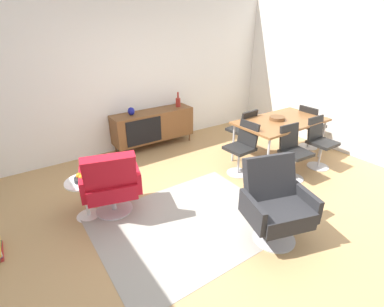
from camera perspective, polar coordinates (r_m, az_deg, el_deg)
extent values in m
plane|color=tan|center=(3.92, 4.23, -10.66)|extent=(8.32, 8.32, 0.00)
cube|color=white|center=(5.52, -12.91, 15.29)|extent=(6.80, 0.12, 2.80)
cube|color=white|center=(5.84, 30.87, 12.99)|extent=(0.12, 5.60, 2.80)
cube|color=brown|center=(5.61, -7.83, 5.68)|extent=(1.60, 0.44, 0.56)
cube|color=black|center=(5.30, -9.59, 4.38)|extent=(0.70, 0.01, 0.48)
cylinder|color=brown|center=(5.33, -13.82, -0.09)|extent=(0.03, 0.03, 0.16)
cylinder|color=brown|center=(5.95, -0.52, 3.36)|extent=(0.03, 0.03, 0.16)
cylinder|color=brown|center=(5.63, -15.11, 1.13)|extent=(0.03, 0.03, 0.16)
cylinder|color=brown|center=(6.21, -2.28, 4.32)|extent=(0.03, 0.03, 0.16)
ellipsoid|color=navy|center=(5.34, -12.17, 8.32)|extent=(0.13, 0.13, 0.15)
cylinder|color=maroon|center=(5.77, -2.82, 10.24)|extent=(0.10, 0.10, 0.17)
cylinder|color=maroon|center=(5.74, -2.85, 11.66)|extent=(0.03, 0.03, 0.12)
cube|color=brown|center=(5.14, 17.55, 6.22)|extent=(1.60, 0.90, 0.04)
cylinder|color=#B7B7BC|center=(4.52, 14.97, -1.12)|extent=(0.04, 0.04, 0.70)
cylinder|color=#B7B7BC|center=(5.63, 24.76, 2.64)|extent=(0.04, 0.04, 0.70)
cylinder|color=#B7B7BC|center=(5.01, 8.35, 2.12)|extent=(0.04, 0.04, 0.70)
cylinder|color=#B7B7BC|center=(6.03, 18.59, 5.07)|extent=(0.04, 0.04, 0.70)
cylinder|color=brown|center=(5.12, 16.80, 6.81)|extent=(0.26, 0.26, 0.06)
cube|color=black|center=(5.37, 9.70, 4.75)|extent=(0.43, 0.43, 0.05)
cube|color=black|center=(5.18, 11.34, 6.41)|extent=(0.39, 0.11, 0.38)
cylinder|color=#B7B7BC|center=(5.45, 9.53, 2.41)|extent=(0.04, 0.04, 0.42)
cylinder|color=#B7B7BC|center=(5.53, 9.37, 0.44)|extent=(0.36, 0.36, 0.01)
cube|color=black|center=(4.56, 9.56, 1.02)|extent=(0.42, 0.42, 0.05)
cube|color=black|center=(4.61, 11.29, 4.02)|extent=(0.11, 0.38, 0.38)
cylinder|color=#B7B7BC|center=(4.67, 9.35, -1.64)|extent=(0.04, 0.04, 0.42)
cylinder|color=#B7B7BC|center=(4.76, 9.18, -3.85)|extent=(0.36, 0.36, 0.01)
cube|color=black|center=(5.97, 23.00, 5.19)|extent=(0.40, 0.40, 0.05)
cube|color=black|center=(5.76, 22.35, 6.89)|extent=(0.09, 0.38, 0.38)
cylinder|color=#B7B7BC|center=(6.05, 22.63, 3.08)|extent=(0.04, 0.04, 0.42)
cylinder|color=#B7B7BC|center=(6.12, 22.31, 1.29)|extent=(0.36, 0.36, 0.01)
cube|color=black|center=(5.19, 24.87, 1.96)|extent=(0.40, 0.40, 0.05)
cube|color=black|center=(5.20, 23.65, 4.80)|extent=(0.38, 0.09, 0.38)
cylinder|color=#B7B7BC|center=(5.28, 24.41, -0.40)|extent=(0.04, 0.04, 0.42)
cylinder|color=#B7B7BC|center=(5.36, 24.02, -2.40)|extent=(0.36, 0.36, 0.01)
cube|color=black|center=(4.63, 20.25, 0.11)|extent=(0.43, 0.43, 0.05)
cube|color=black|center=(4.66, 19.00, 3.32)|extent=(0.39, 0.12, 0.38)
cylinder|color=#B7B7BC|center=(4.73, 19.83, -2.50)|extent=(0.04, 0.04, 0.42)
cylinder|color=#B7B7BC|center=(4.83, 19.47, -4.67)|extent=(0.36, 0.36, 0.01)
cube|color=red|center=(3.79, -15.99, -6.20)|extent=(0.73, 0.70, 0.20)
cube|color=red|center=(3.43, -16.27, -3.76)|extent=(0.65, 0.42, 0.51)
cube|color=red|center=(3.77, -11.15, -4.41)|extent=(0.19, 0.50, 0.28)
cube|color=red|center=(3.76, -21.15, -5.85)|extent=(0.19, 0.50, 0.28)
cylinder|color=#B7B7BC|center=(3.92, -15.58, -9.20)|extent=(0.06, 0.06, 0.28)
cylinder|color=#B7B7BC|center=(3.99, -15.36, -10.77)|extent=(0.48, 0.48, 0.02)
cube|color=#262628|center=(3.32, 16.94, -11.23)|extent=(0.74, 0.71, 0.20)
cube|color=#262628|center=(3.32, 15.39, -4.64)|extent=(0.65, 0.43, 0.51)
cube|color=#262628|center=(3.12, 11.96, -11.38)|extent=(0.21, 0.50, 0.28)
cube|color=#262628|center=(3.46, 21.74, -8.87)|extent=(0.21, 0.50, 0.28)
cylinder|color=#B7B7BC|center=(3.47, 16.43, -14.43)|extent=(0.06, 0.06, 0.28)
cylinder|color=#B7B7BC|center=(3.55, 16.17, -16.08)|extent=(0.48, 0.48, 0.02)
cylinder|color=white|center=(3.72, -21.11, -5.31)|extent=(0.44, 0.44, 0.02)
cylinder|color=white|center=(3.85, -20.51, -8.65)|extent=(0.05, 0.05, 0.50)
cone|color=white|center=(3.98, -19.99, -11.53)|extent=(0.32, 0.32, 0.02)
cylinder|color=#262628|center=(3.70, -21.20, -4.84)|extent=(0.20, 0.20, 0.05)
sphere|color=orange|center=(3.68, -20.69, -4.14)|extent=(0.07, 0.07, 0.07)
sphere|color=orange|center=(3.70, -21.85, -4.15)|extent=(0.07, 0.07, 0.07)
sphere|color=orange|center=(3.65, -21.39, -4.52)|extent=(0.07, 0.07, 0.07)
cube|color=gray|center=(3.64, -0.72, -13.82)|extent=(2.20, 1.70, 0.01)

